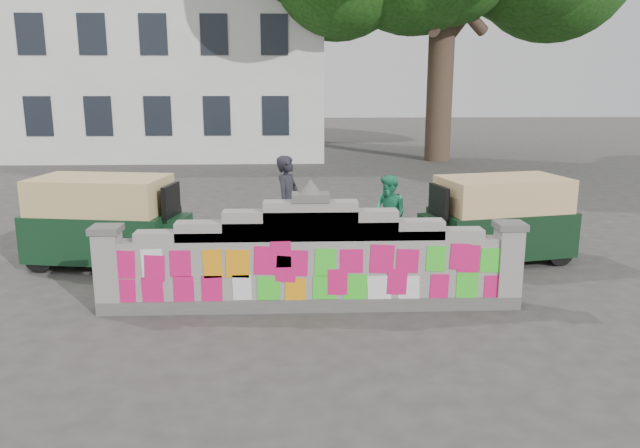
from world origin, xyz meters
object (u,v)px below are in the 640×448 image
(cyclist_bike, at_px, (288,234))
(pedestrian, at_px, (389,214))
(cyclist_rider, at_px, (288,215))
(rickshaw_right, at_px, (498,218))
(rickshaw_left, at_px, (106,220))

(cyclist_bike, bearing_deg, pedestrian, -52.21)
(pedestrian, bearing_deg, cyclist_rider, -112.91)
(cyclist_rider, bearing_deg, pedestrian, -52.21)
(cyclist_bike, distance_m, rickshaw_right, 4.03)
(cyclist_bike, height_order, cyclist_rider, cyclist_rider)
(cyclist_rider, height_order, pedestrian, cyclist_rider)
(rickshaw_left, relative_size, rickshaw_right, 1.03)
(pedestrian, xyz_separation_m, rickshaw_left, (-5.42, -0.65, 0.08))
(cyclist_bike, height_order, pedestrian, pedestrian)
(rickshaw_right, bearing_deg, pedestrian, -30.24)
(rickshaw_left, bearing_deg, cyclist_rider, 12.17)
(cyclist_bike, bearing_deg, cyclist_rider, -65.24)
(cyclist_rider, xyz_separation_m, pedestrian, (2.02, 0.47, -0.10))
(cyclist_bike, distance_m, pedestrian, 2.09)
(cyclist_rider, height_order, rickshaw_right, cyclist_rider)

